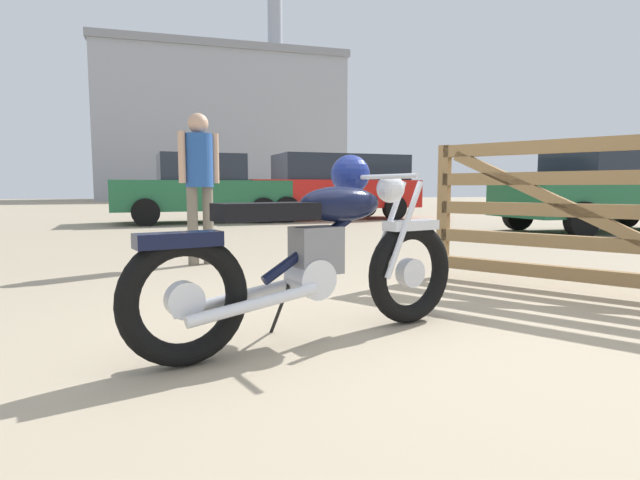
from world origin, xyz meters
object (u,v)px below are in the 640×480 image
Objects in this scene: timber_gate at (623,207)px; dark_sedan_left at (201,189)px; red_hatchback_near at (608,189)px; vintage_motorcycle at (319,252)px; bystander at (199,173)px; pale_sedan_back at (334,185)px.

dark_sedan_left reaches higher than timber_gate.
dark_sedan_left is (-7.65, 4.60, 0.00)m from red_hatchback_near.
bystander is at bearing 82.73° from vintage_motorcycle.
dark_sedan_left is at bearing -32.64° from red_hatchback_near.
bystander is at bearing 14.33° from timber_gate.
timber_gate is 4.04m from bystander.
red_hatchback_near and dark_sedan_left have the same top height.
bystander reaches higher than vintage_motorcycle.
vintage_motorcycle is 0.47× the size of red_hatchback_near.
timber_gate is (2.50, 0.51, 0.21)m from vintage_motorcycle.
bystander reaches higher than timber_gate.
dark_sedan_left is (-0.66, 10.10, 0.34)m from vintage_motorcycle.
dark_sedan_left reaches higher than vintage_motorcycle.
pale_sedan_back reaches higher than dark_sedan_left.
pale_sedan_back reaches higher than bystander.
vintage_motorcycle is at bearing 171.14° from bystander.
bystander is at bearing 82.07° from dark_sedan_left.
timber_gate is 6.72m from red_hatchback_near.
vintage_motorcycle is 2.56m from timber_gate.
timber_gate is 1.26× the size of bystander.
pale_sedan_back is (2.88, 10.60, 0.45)m from vintage_motorcycle.
red_hatchback_near is 0.87× the size of pale_sedan_back.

